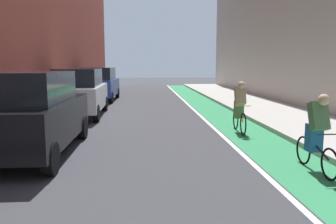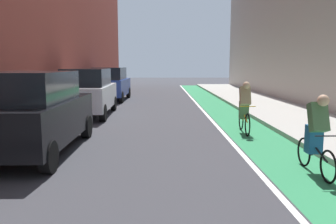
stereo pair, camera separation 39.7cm
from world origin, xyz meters
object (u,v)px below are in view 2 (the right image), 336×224
at_px(cyclist_mid, 316,134).
at_px(parked_suv_blue, 111,84).
at_px(parked_suv_black, 33,112).
at_px(cyclist_trailing, 244,106).
at_px(parked_suv_white, 88,92).

bearing_deg(cyclist_mid, parked_suv_blue, 113.40).
distance_m(parked_suv_black, cyclist_mid, 6.36).
relative_size(cyclist_mid, cyclist_trailing, 0.95).
xyz_separation_m(parked_suv_blue, cyclist_trailing, (5.70, -10.07, -0.16)).
bearing_deg(parked_suv_white, parked_suv_black, -90.01).
distance_m(parked_suv_black, parked_suv_blue, 12.42).
height_order(parked_suv_black, parked_suv_blue, same).
height_order(cyclist_mid, cyclist_trailing, cyclist_trailing).
bearing_deg(cyclist_trailing, cyclist_mid, -84.18).
relative_size(parked_suv_blue, cyclist_mid, 2.61).
relative_size(parked_suv_black, cyclist_trailing, 2.53).
bearing_deg(parked_suv_blue, cyclist_mid, -66.60).
relative_size(parked_suv_blue, cyclist_trailing, 2.49).
bearing_deg(cyclist_trailing, parked_suv_blue, 119.53).
bearing_deg(cyclist_mid, cyclist_trailing, 95.82).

